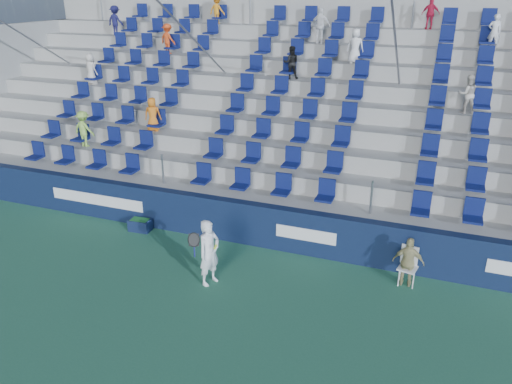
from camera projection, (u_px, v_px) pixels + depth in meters
ground at (203, 307)px, 11.01m from camera, size 70.00×70.00×0.00m
sponsor_wall at (254, 224)px, 13.51m from camera, size 24.00×0.32×1.20m
grandstand at (306, 124)px, 17.33m from camera, size 24.00×8.17×6.63m
tennis_player at (209, 253)px, 11.62m from camera, size 0.69×0.69×1.63m
line_judge_chair at (408, 263)px, 11.76m from camera, size 0.48×0.49×0.92m
line_judge at (408, 262)px, 11.60m from camera, size 0.73×0.31×1.24m
ball_bin at (140, 224)px, 14.42m from camera, size 0.64×0.45×0.35m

